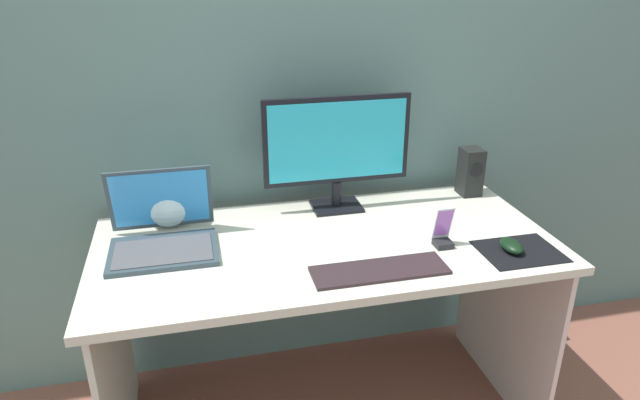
# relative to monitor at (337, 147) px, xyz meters

# --- Properties ---
(wall_back) EXTENTS (6.00, 0.04, 2.50)m
(wall_back) POSITION_rel_monitor_xyz_m (-0.10, 0.18, 0.27)
(wall_back) COLOR slate
(wall_back) RESTS_ON ground_plane
(desk) EXTENTS (1.50, 0.71, 0.74)m
(desk) POSITION_rel_monitor_xyz_m (-0.10, -0.25, -0.39)
(desk) COLOR beige
(desk) RESTS_ON ground_plane
(monitor) EXTENTS (0.53, 0.14, 0.42)m
(monitor) POSITION_rel_monitor_xyz_m (0.00, 0.00, 0.00)
(monitor) COLOR black
(monitor) RESTS_ON desk
(speaker_right) EXTENTS (0.08, 0.09, 0.19)m
(speaker_right) POSITION_rel_monitor_xyz_m (0.54, 0.01, -0.14)
(speaker_right) COLOR black
(speaker_right) RESTS_ON desk
(laptop) EXTENTS (0.34, 0.30, 0.24)m
(laptop) POSITION_rel_monitor_xyz_m (-0.62, -0.17, -0.19)
(laptop) COLOR #303F47
(laptop) RESTS_ON desk
(fishbowl) EXTENTS (0.18, 0.18, 0.18)m
(fishbowl) POSITION_rel_monitor_xyz_m (-0.60, 0.00, -0.15)
(fishbowl) COLOR silver
(fishbowl) RESTS_ON desk
(keyboard_external) EXTENTS (0.41, 0.13, 0.01)m
(keyboard_external) POSITION_rel_monitor_xyz_m (0.00, -0.48, -0.23)
(keyboard_external) COLOR #2C1D21
(keyboard_external) RESTS_ON desk
(mousepad) EXTENTS (0.25, 0.20, 0.00)m
(mousepad) POSITION_rel_monitor_xyz_m (0.48, -0.47, -0.23)
(mousepad) COLOR black
(mousepad) RESTS_ON desk
(mouse) EXTENTS (0.06, 0.10, 0.04)m
(mouse) POSITION_rel_monitor_xyz_m (0.45, -0.46, -0.22)
(mouse) COLOR black
(mouse) RESTS_ON mousepad
(phone_in_dock) EXTENTS (0.06, 0.06, 0.14)m
(phone_in_dock) POSITION_rel_monitor_xyz_m (0.26, -0.37, -0.19)
(phone_in_dock) COLOR black
(phone_in_dock) RESTS_ON desk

